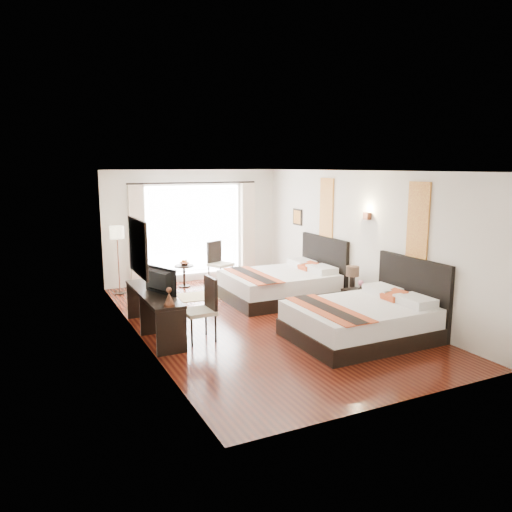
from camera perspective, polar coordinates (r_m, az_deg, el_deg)
name	(u,v)px	position (r m, az deg, el deg)	size (l,w,h in m)	color
floor	(259,321)	(9.54, 0.39, -7.39)	(4.50, 7.50, 0.01)	black
ceiling	(260,171)	(9.10, 0.42, 9.64)	(4.50, 7.50, 0.02)	white
wall_headboard	(358,240)	(10.40, 11.57, 1.82)	(0.01, 7.50, 2.80)	silver
wall_desk	(138,257)	(8.48, -13.33, -0.13)	(0.01, 7.50, 2.80)	silver
wall_window	(194,226)	(12.65, -7.14, 3.42)	(4.50, 0.01, 2.80)	silver
wall_entry	(399,293)	(6.16, 16.08, -4.13)	(4.50, 0.01, 2.80)	silver
window_glass	(194,230)	(12.65, -7.11, 2.96)	(2.40, 0.02, 2.20)	white
sheer_curtain	(195,230)	(12.59, -7.02, 2.93)	(2.30, 0.02, 2.10)	white
drape_left	(137,235)	(12.17, -13.43, 2.38)	(0.35, 0.14, 2.35)	beige
drape_right	(248,228)	(13.10, -0.95, 3.20)	(0.35, 0.14, 2.35)	beige
art_panel_near	(418,221)	(9.06, 18.03, 3.82)	(0.03, 0.50, 1.35)	#973216
art_panel_far	(326,209)	(11.25, 8.06, 5.37)	(0.03, 0.50, 1.35)	#973216
wall_sconce	(367,216)	(10.04, 12.58, 4.48)	(0.10, 0.14, 0.14)	#4C291B
mirror_frame	(138,247)	(8.57, -13.37, 1.00)	(0.04, 1.25, 0.95)	black
mirror_glass	(139,247)	(8.57, -13.21, 1.01)	(0.01, 1.12, 0.82)	white
bed_near	(364,319)	(8.69, 12.26, -7.06)	(2.31, 1.80, 1.31)	black
bed_far	(283,284)	(10.94, 3.08, -3.22)	(2.34, 1.83, 1.32)	black
nightstand	(355,301)	(10.21, 11.26, -5.06)	(0.38, 0.47, 0.45)	black
table_lamp	(353,273)	(10.15, 10.98, -1.90)	(0.26, 0.26, 0.42)	black
vase	(361,286)	(10.00, 11.89, -3.41)	(0.12, 0.12, 0.13)	black
console_desk	(154,313)	(8.88, -11.60, -6.38)	(0.50, 2.20, 0.76)	black
television	(157,281)	(8.55, -11.29, -2.82)	(0.80, 0.10, 0.46)	black
bronze_figurine	(169,298)	(7.81, -9.90, -4.75)	(0.17, 0.17, 0.26)	#4C291B
desk_chair	(200,322)	(8.45, -6.38, -7.45)	(0.51, 0.51, 1.07)	#C0B594
floor_lamp	(117,237)	(11.61, -15.59, 2.11)	(0.31, 0.31, 1.56)	black
side_table	(184,276)	(12.20, -8.21, -2.26)	(0.46, 0.46, 0.53)	black
fruit_bowl	(184,264)	(12.16, -8.17, -0.88)	(0.24, 0.24, 0.06)	#4D2A1B
window_chair	(220,271)	(12.39, -4.14, -1.73)	(0.64, 0.64, 1.05)	#C0B594
jute_rug	(205,296)	(11.33, -5.90, -4.53)	(1.16, 0.79, 0.01)	tan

